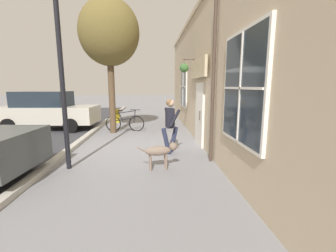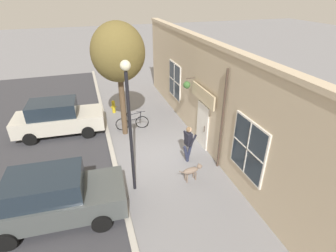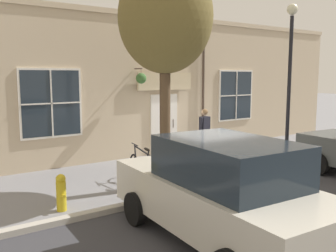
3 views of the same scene
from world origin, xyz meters
name	(u,v)px [view 1 (image 1 of 3)]	position (x,y,z in m)	size (l,w,h in m)	color
ground_plane	(136,147)	(0.00, 0.00, 0.00)	(90.00, 90.00, 0.00)	gray
storefront_facade	(207,73)	(-2.34, -0.01, 2.41)	(0.95, 18.00, 4.81)	#C6B293
pedestrian_walking	(170,121)	(-1.08, 0.80, 0.97)	(0.56, 0.55, 1.62)	#282D47
dog_on_leash	(161,151)	(-0.76, 2.09, 0.45)	(1.03, 0.32, 0.67)	#7F6B5B
street_tree_by_curb	(108,35)	(1.16, -2.35, 4.01)	(2.42, 2.18, 5.45)	brown
leaning_bicycle	(125,123)	(0.66, -2.72, 0.38)	(1.74, 0.23, 1.00)	black
parked_car_nearest_curb	(48,110)	(4.27, -3.43, 0.88)	(4.40, 2.13, 1.75)	beige
street_lamp	(58,32)	(1.48, 1.91, 3.16)	(0.32, 0.32, 4.83)	black
fire_hydrant	(118,115)	(1.33, -5.10, 0.40)	(0.34, 0.20, 0.77)	gold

